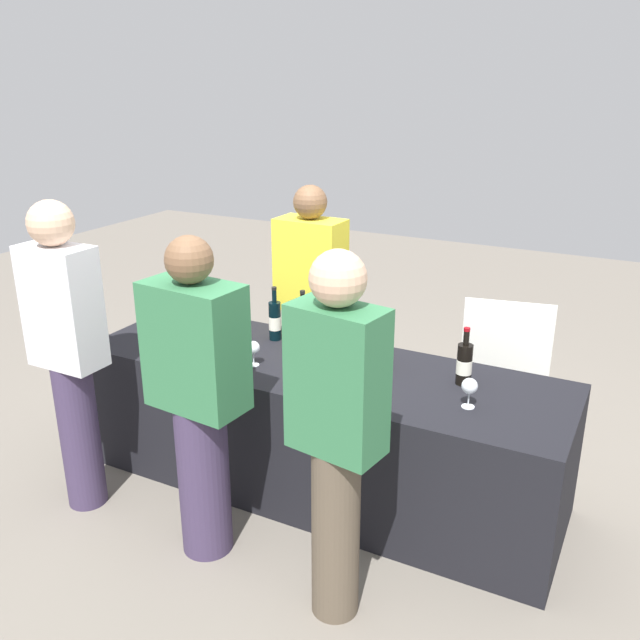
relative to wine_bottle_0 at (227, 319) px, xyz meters
The scene contains 18 objects.
ground_plane 1.08m from the wine_bottle_0, 10.29° to the right, with size 12.00×12.00×0.00m, color slate.
tasting_table 0.83m from the wine_bottle_0, 10.29° to the right, with size 2.59×0.80×0.73m, color black.
wine_bottle_0 is the anchor object (origin of this frame).
wine_bottle_1 0.28m from the wine_bottle_0, 16.76° to the left, with size 0.07×0.07×0.31m.
wine_bottle_2 0.46m from the wine_bottle_0, ahead, with size 0.07×0.07×0.32m.
wine_bottle_3 0.63m from the wine_bottle_0, ahead, with size 0.07×0.07×0.33m.
wine_bottle_4 0.96m from the wine_bottle_0, ahead, with size 0.08×0.08×0.31m.
wine_bottle_5 1.40m from the wine_bottle_0, ahead, with size 0.08×0.08×0.29m.
wine_glass_0 0.33m from the wine_bottle_0, 85.37° to the right, with size 0.07×0.07×0.15m.
wine_glass_1 0.46m from the wine_bottle_0, 38.38° to the right, with size 0.07×0.07×0.13m.
wine_glass_2 0.91m from the wine_bottle_0, 18.09° to the right, with size 0.07×0.07×0.13m.
wine_glass_3 1.51m from the wine_bottle_0, ahead, with size 0.07×0.07×0.14m.
ice_bucket 0.27m from the wine_bottle_0, 168.76° to the right, with size 0.21×0.21×0.18m, color silver.
server_pouring 0.62m from the wine_bottle_0, 67.30° to the left, with size 0.43×0.24×1.55m.
guest_0 0.92m from the wine_bottle_0, 113.99° to the right, with size 0.37×0.22×1.63m.
guest_1 0.94m from the wine_bottle_0, 63.12° to the right, with size 0.46×0.28×1.55m.
guest_2 1.48m from the wine_bottle_0, 38.58° to the right, with size 0.39×0.25×1.59m.
menu_board 1.68m from the wine_bottle_0, 28.87° to the left, with size 0.52×0.03×0.93m, color white.
Camera 1 is at (1.50, -2.90, 2.18)m, focal length 38.12 mm.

